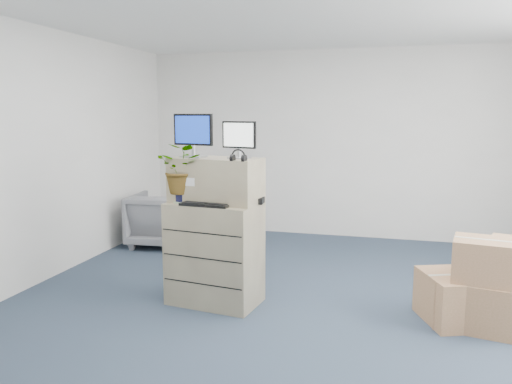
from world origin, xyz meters
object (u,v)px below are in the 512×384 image
Objects in this scene: monitor_left at (193,133)px; office_chair at (161,217)px; potted_plant at (183,175)px; filing_cabinet_lower at (215,253)px; keyboard at (206,204)px; water_bottle at (222,189)px; monitor_right at (239,138)px.

monitor_left is 2.53m from office_chair.
potted_plant is (-0.07, -0.10, -0.40)m from monitor_left.
filing_cabinet_lower is 2.10× the size of keyboard.
water_bottle is (0.07, 0.02, 0.63)m from filing_cabinet_lower.
monitor_left is 0.61m from water_bottle.
office_chair is (-1.45, 2.02, -0.61)m from keyboard.
monitor_right is at bearing 9.24° from potted_plant.
office_chair is (-1.72, 1.82, -1.22)m from monitor_right.
office_chair is at bearing 131.77° from keyboard.
keyboard is (-0.26, -0.20, -0.61)m from monitor_right.
water_bottle is 0.40m from potted_plant.
potted_plant is 0.63× the size of office_chair.
potted_plant is (-0.28, 0.11, 0.25)m from keyboard.
potted_plant reaches higher than keyboard.
monitor_left reaches higher than filing_cabinet_lower.
monitor_right is (0.47, -0.01, -0.04)m from monitor_left.
potted_plant reaches higher than office_chair.
monitor_left is at bearing 53.39° from potted_plant.
filing_cabinet_lower is 1.19m from monitor_left.
potted_plant is at bearing 164.52° from keyboard.
monitor_right reaches higher than office_chair.
keyboard is at bearing -117.11° from water_bottle.
monitor_right is 0.73× the size of keyboard.
office_chair is (-1.25, 1.81, -1.26)m from monitor_left.
office_chair is (-1.17, 1.91, -0.86)m from potted_plant.
monitor_left is 0.88× the size of keyboard.
keyboard is 0.39m from potted_plant.
monitor_right is at bearing 43.03° from keyboard.
filing_cabinet_lower is at bearing -157.08° from monitor_right.
water_bottle is (0.30, -0.03, -0.53)m from monitor_left.
filing_cabinet_lower is at bearing -2.16° from monitor_left.
monitor_left is at bearing -167.55° from monitor_right.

